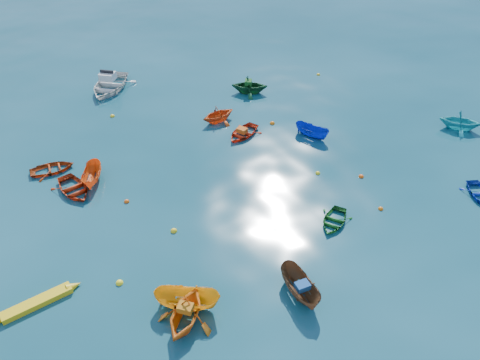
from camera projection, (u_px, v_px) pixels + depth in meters
ground at (287, 233)px, 25.77m from camera, size 160.00×160.00×0.00m
sampan_brown_mid at (300, 294)px, 22.40m from camera, size 1.50×3.13×1.16m
dinghy_orange_w at (187, 322)px, 21.15m from camera, size 3.92×3.90×1.56m
sampan_yellow_mid at (188, 307)px, 21.80m from camera, size 3.17×2.87×1.21m
dinghy_green_e at (333, 223)px, 26.41m from camera, size 3.07×2.84×0.52m
dinghy_cyan_se at (458, 129)px, 34.59m from camera, size 3.78×3.82×1.52m
dinghy_red_nw at (53, 171)px, 30.37m from camera, size 2.96×2.29×0.57m
sampan_orange_n at (94, 181)px, 29.49m from camera, size 2.20×2.93×1.07m
dinghy_green_n at (249, 93)px, 39.23m from camera, size 3.89×3.80×1.56m
dinghy_red_ne at (243, 135)px, 33.86m from camera, size 3.51×3.08×0.60m
sampan_blue_far at (311, 136)px, 33.73m from camera, size 1.92×2.84×1.03m
dinghy_red_far at (74, 191)px, 28.66m from camera, size 2.61×3.38×0.65m
dinghy_orange_far at (218, 121)px, 35.47m from camera, size 2.82×2.49×1.39m
kayak_yellow at (38, 304)px, 21.91m from camera, size 3.96×0.88×0.40m
motorboat_white at (110, 89)px, 39.74m from camera, size 6.00×6.09×1.64m
tarp_blue_a at (302, 286)px, 21.85m from camera, size 0.71×0.57×0.32m
tarp_orange_a at (185, 308)px, 20.61m from camera, size 0.82×0.83×0.32m
tarp_green_b at (248, 82)px, 38.65m from camera, size 0.87×0.91×0.35m
tarp_orange_b at (242, 130)px, 33.51m from camera, size 0.76×0.84×0.33m
buoy_ye_a at (174, 231)px, 25.86m from camera, size 0.37×0.37×0.37m
buoy_or_b at (381, 209)px, 27.34m from camera, size 0.30×0.30×0.30m
buoy_ye_b at (120, 283)px, 22.92m from camera, size 0.37×0.37×0.37m
buoy_or_c at (127, 202)px, 27.87m from camera, size 0.32×0.32×0.32m
buoy_ye_c at (318, 173)px, 30.14m from camera, size 0.31×0.31×0.31m
buoy_or_d at (361, 177)px, 29.85m from camera, size 0.33×0.33×0.33m
buoy_ye_d at (112, 116)px, 36.03m from camera, size 0.35×0.35×0.35m
buoy_or_e at (272, 124)px, 35.17m from camera, size 0.38×0.38×0.38m
buoy_ye_e at (318, 75)px, 42.02m from camera, size 0.32×0.32×0.32m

